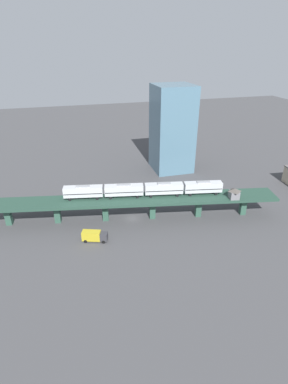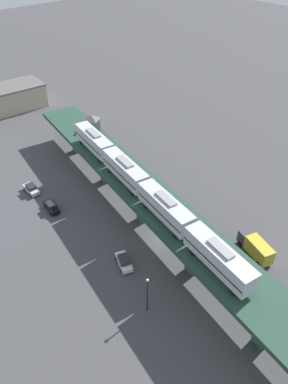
{
  "view_description": "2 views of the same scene",
  "coord_description": "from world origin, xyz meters",
  "views": [
    {
      "loc": [
        80.64,
        -18.26,
        51.31
      ],
      "look_at": [
        -0.66,
        4.1,
        8.77
      ],
      "focal_mm": 28.0,
      "sensor_mm": 36.0,
      "label": 1
    },
    {
      "loc": [
        -35.25,
        -33.01,
        47.21
      ],
      "look_at": [
        -0.66,
        4.1,
        8.77
      ],
      "focal_mm": 35.0,
      "sensor_mm": 36.0,
      "label": 2
    }
  ],
  "objects": [
    {
      "name": "ground_plane",
      "position": [
        0.0,
        0.0,
        0.0
      ],
      "size": [
        400.0,
        400.0,
        0.0
      ],
      "primitive_type": "plane",
      "color": "#424244"
    },
    {
      "name": "elevated_viaduct",
      "position": [
        -0.03,
        -0.17,
        6.25
      ],
      "size": [
        25.15,
        91.98,
        7.27
      ],
      "color": "#244135",
      "rests_on": "ground"
    },
    {
      "name": "subway_train",
      "position": [
        -0.66,
        4.1,
        9.81
      ],
      "size": [
        11.9,
        49.47,
        4.45
      ],
      "color": "silver",
      "rests_on": "elevated_viaduct"
    },
    {
      "name": "signal_hut",
      "position": [
        8.2,
        30.82,
        9.07
      ],
      "size": [
        3.76,
        3.76,
        3.4
      ],
      "color": "slate",
      "rests_on": "elevated_viaduct"
    },
    {
      "name": "street_car_black",
      "position": [
        -9.96,
        20.6,
        0.94
      ],
      "size": [
        2.53,
        4.64,
        1.89
      ],
      "color": "black",
      "rests_on": "ground"
    },
    {
      "name": "street_car_white",
      "position": [
        -8.94,
        0.07,
        0.94
      ],
      "size": [
        3.36,
        4.75,
        1.89
      ],
      "color": "silver",
      "rests_on": "ground"
    },
    {
      "name": "street_car_silver",
      "position": [
        -9.97,
        28.46,
        0.94
      ],
      "size": [
        2.11,
        4.48,
        1.89
      ],
      "color": "#B7BABF",
      "rests_on": "ground"
    },
    {
      "name": "delivery_truck",
      "position": [
        8.98,
        -13.22,
        1.76
      ],
      "size": [
        4.48,
        7.54,
        3.2
      ],
      "color": "#333338",
      "rests_on": "ground"
    },
    {
      "name": "street_lamp",
      "position": [
        -12.11,
        -8.87,
        4.11
      ],
      "size": [
        0.44,
        0.44,
        6.94
      ],
      "color": "black",
      "rests_on": "ground"
    },
    {
      "name": "office_tower",
      "position": [
        -37.15,
        26.57,
        18.0
      ],
      "size": [
        16.0,
        16.0,
        36.0
      ],
      "color": "slate",
      "rests_on": "ground"
    }
  ]
}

